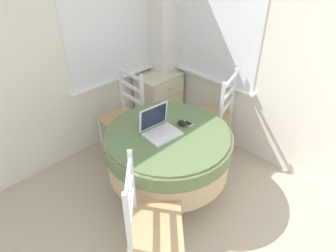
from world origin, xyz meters
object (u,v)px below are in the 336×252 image
dining_chair_camera_near (150,225)px  corner_cabinet (159,99)px  computer_mouse (182,123)px  laptop (159,128)px  round_dining_table (168,149)px  dining_chair_near_right_window (215,117)px  cell_phone (188,123)px  dining_chair_near_back_window (124,116)px

dining_chair_camera_near → corner_cabinet: (1.49, 1.46, -0.12)m
computer_mouse → laptop: bearing=164.6°
round_dining_table → corner_cabinet: 1.29m
computer_mouse → dining_chair_near_right_window: 0.70m
cell_phone → dining_chair_near_right_window: 0.64m
round_dining_table → cell_phone: (0.24, -0.03, 0.18)m
computer_mouse → cell_phone: size_ratio=0.88×
computer_mouse → corner_cabinet: 1.23m
dining_chair_near_right_window → corner_cabinet: dining_chair_near_right_window is taller
dining_chair_near_right_window → corner_cabinet: (-0.01, 0.90, -0.12)m
dining_chair_camera_near → dining_chair_near_back_window: bearing=58.7°
cell_phone → laptop: bearing=163.3°
dining_chair_camera_near → corner_cabinet: 2.09m
laptop → dining_chair_near_right_window: 0.92m
dining_chair_near_right_window → round_dining_table: bearing=-174.7°
corner_cabinet → cell_phone: bearing=-120.0°
dining_chair_near_back_window → laptop: bearing=-102.5°
round_dining_table → cell_phone: bearing=-6.2°
round_dining_table → cell_phone: size_ratio=10.57×
cell_phone → dining_chair_near_back_window: dining_chair_near_back_window is taller
dining_chair_near_back_window → computer_mouse: bearing=-85.3°
computer_mouse → dining_chair_near_back_window: size_ratio=0.10×
computer_mouse → cell_phone: bearing=-22.4°
dining_chair_near_back_window → corner_cabinet: (0.70, 0.16, -0.12)m
round_dining_table → dining_chair_near_right_window: bearing=5.3°
round_dining_table → dining_chair_camera_near: size_ratio=1.16×
corner_cabinet → dining_chair_near_right_window: bearing=-89.7°
cell_phone → dining_chair_near_back_window: bearing=98.2°
dining_chair_near_right_window → cell_phone: bearing=-170.1°
laptop → cell_phone: size_ratio=2.92×
dining_chair_near_back_window → round_dining_table: bearing=-98.1°
round_dining_table → corner_cabinet: bearing=50.1°
computer_mouse → dining_chair_camera_near: 1.02m
dining_chair_near_back_window → dining_chair_camera_near: 1.52m
corner_cabinet → round_dining_table: bearing=-129.9°
round_dining_table → dining_chair_near_back_window: (0.12, 0.82, -0.06)m
computer_mouse → corner_cabinet: size_ratio=0.14×
computer_mouse → dining_chair_near_right_window: size_ratio=0.10×
laptop → computer_mouse: 0.25m
dining_chair_near_back_window → dining_chair_near_right_window: 1.03m
cell_phone → round_dining_table: bearing=173.8°
dining_chair_camera_near → corner_cabinet: bearing=44.4°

